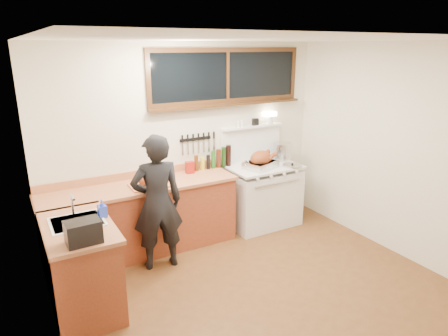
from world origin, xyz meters
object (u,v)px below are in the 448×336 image
vintage_stove (262,193)px  man (157,203)px  roast_turkey (261,161)px  cutting_board (149,182)px

vintage_stove → man: man is taller
man → roast_turkey: bearing=10.5°
man → cutting_board: (0.03, 0.35, 0.15)m
cutting_board → roast_turkey: (1.62, -0.04, 0.05)m
man → roast_turkey: 1.69m
vintage_stove → man: bearing=-166.9°
roast_turkey → vintage_stove: bearing=45.8°
cutting_board → vintage_stove: bearing=2.1°
vintage_stove → roast_turkey: bearing=-134.2°
vintage_stove → cutting_board: vintage_stove is taller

